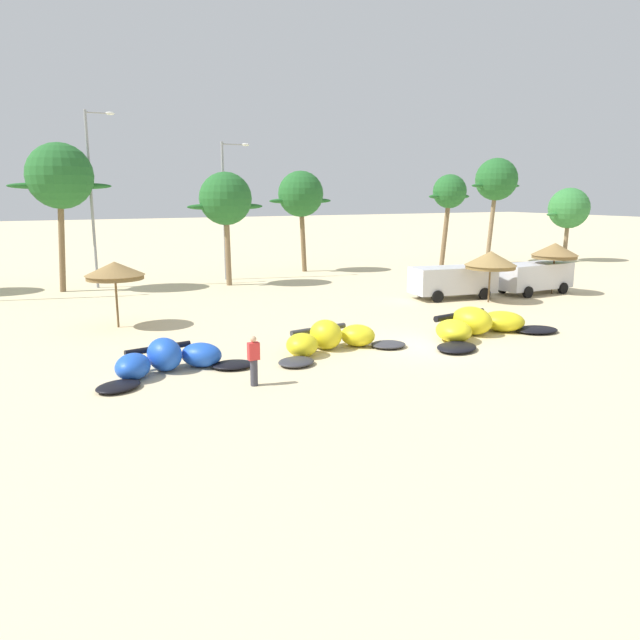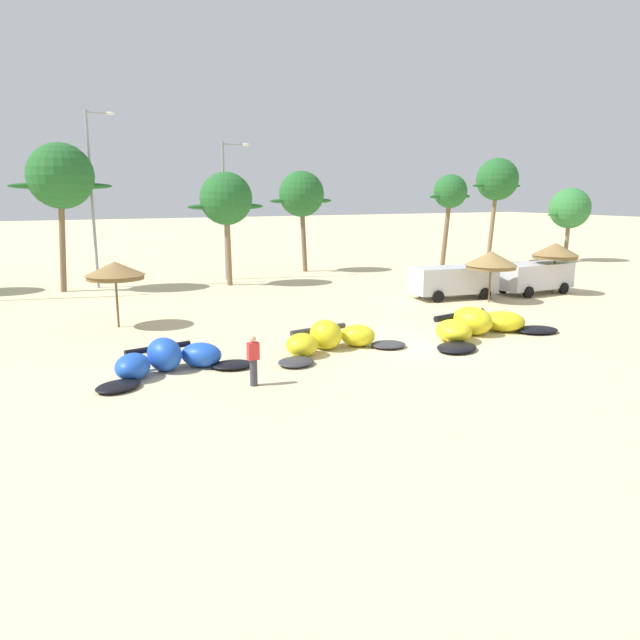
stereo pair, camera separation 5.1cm
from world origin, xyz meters
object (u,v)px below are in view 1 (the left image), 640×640
parked_van (532,276)px  lamppost_east_center (226,204)px  kite_far_left (168,360)px  parked_car_second (451,280)px  kite_left (331,340)px  person_near_kites (254,361)px  palm_right (569,209)px  palm_center_left (301,195)px  lamppost_west_center (93,192)px  palm_center_right (449,193)px  palm_left_of_gap (226,200)px  kite_left_of_center (479,325)px  beach_umbrella_near_palms (555,251)px  beach_umbrella_middle (491,260)px  palm_right_of_gap (496,180)px  beach_umbrella_near_van (115,271)px  palm_left (60,177)px

parked_van → lamppost_east_center: size_ratio=0.53×
kite_far_left → parked_car_second: (18.17, 7.49, 0.65)m
parked_van → kite_left: bearing=-159.3°
person_near_kites → lamppost_east_center: (7.19, 23.72, 4.46)m
parked_van → palm_right: 20.54m
palm_center_left → palm_right: (24.26, -4.08, -1.22)m
palm_right → lamppost_west_center: size_ratio=0.59×
palm_center_right → lamppost_west_center: 25.92m
parked_car_second → palm_left_of_gap: (-9.84, 10.82, 4.49)m
parked_car_second → lamppost_west_center: (-17.56, 13.62, 4.97)m
person_near_kites → palm_center_right: palm_center_right is taller
person_near_kites → lamppost_west_center: bearing=93.5°
kite_far_left → palm_center_right: (26.36, 18.16, 5.54)m
kite_left_of_center → beach_umbrella_near_palms: beach_umbrella_near_palms is taller
kite_left → palm_right: palm_right is taller
parked_van → lamppost_west_center: (-23.03, 14.50, 4.97)m
beach_umbrella_middle → parked_car_second: beach_umbrella_middle is taller
beach_umbrella_middle → palm_right_of_gap: palm_right_of_gap is taller
beach_umbrella_near_palms → palm_center_right: (1.61, 12.12, 3.37)m
kite_left → person_near_kites: (-4.22, -2.75, 0.37)m
kite_left_of_center → palm_center_right: palm_center_right is taller
kite_far_left → lamppost_east_center: (9.27, 21.03, 4.84)m
beach_umbrella_near_palms → palm_right: bearing=39.3°
beach_umbrella_near_van → beach_umbrella_middle: size_ratio=1.05×
palm_left → lamppost_west_center: lamppost_west_center is taller
kite_far_left → kite_left: size_ratio=0.95×
beach_umbrella_middle → person_near_kites: size_ratio=1.77×
palm_right_of_gap → palm_left_of_gap: bearing=-174.9°
lamppost_east_center → lamppost_west_center: bearing=179.5°
kite_left → lamppost_west_center: lamppost_west_center is taller
kite_left → lamppost_west_center: 22.52m
palm_left → palm_center_right: palm_left is taller
person_near_kites → palm_right_of_gap: size_ratio=0.18×
kite_left_of_center → palm_right: palm_right is taller
kite_left → beach_umbrella_middle: beach_umbrella_middle is taller
kite_far_left → person_near_kites: person_near_kites is taller
beach_umbrella_near_van → parked_car_second: (18.50, -0.73, -1.51)m
palm_right → lamppost_east_center: (-30.72, 2.51, 0.64)m
kite_left → palm_center_left: (9.43, 22.54, 5.42)m
beach_umbrella_near_van → palm_center_right: 28.67m
palm_center_right → parked_car_second: bearing=-127.5°
parked_car_second → palm_center_right: 14.31m
parked_van → palm_right: palm_right is taller
kite_far_left → palm_center_left: 28.06m
person_near_kites → palm_right_of_gap: 39.36m
palm_center_right → palm_right_of_gap: size_ratio=0.83×
beach_umbrella_near_palms → palm_center_left: 19.13m
kite_far_left → beach_umbrella_near_van: bearing=92.3°
kite_left_of_center → palm_left_of_gap: palm_left_of_gap is taller
kite_left → beach_umbrella_near_palms: bearing=18.0°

